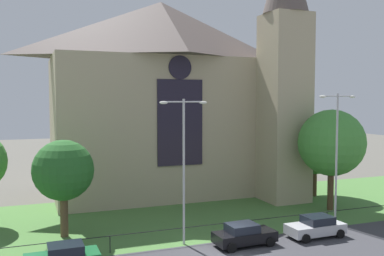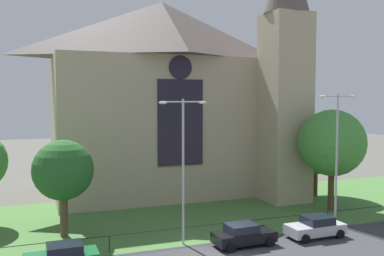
% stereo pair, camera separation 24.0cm
% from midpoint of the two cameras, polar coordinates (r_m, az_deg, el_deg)
% --- Properties ---
extents(ground, '(160.00, 160.00, 0.00)m').
position_cam_midpoint_polar(ground, '(38.01, -1.98, -11.23)').
color(ground, '#56544C').
extents(grass_verge, '(120.00, 20.00, 0.01)m').
position_cam_midpoint_polar(grass_verge, '(36.19, -0.94, -12.00)').
color(grass_verge, '#477538').
rests_on(grass_verge, ground).
extents(church_building, '(23.20, 16.20, 26.00)m').
position_cam_midpoint_polar(church_building, '(45.41, -3.08, 4.31)').
color(church_building, tan).
rests_on(church_building, ground).
extents(iron_railing, '(33.91, 0.07, 1.13)m').
position_cam_midpoint_polar(iron_railing, '(31.50, 4.71, -12.57)').
color(iron_railing, black).
rests_on(iron_railing, ground).
extents(tree_left_near, '(4.35, 4.35, 6.99)m').
position_cam_midpoint_polar(tree_left_near, '(32.25, -16.85, -5.41)').
color(tree_left_near, brown).
rests_on(tree_left_near, ground).
extents(tree_right_far, '(5.85, 5.85, 8.12)m').
position_cam_midpoint_polar(tree_right_far, '(45.63, 15.72, -2.24)').
color(tree_right_far, '#4C3823').
rests_on(tree_right_far, ground).
extents(tree_right_near, '(5.89, 5.89, 8.98)m').
position_cam_midpoint_polar(tree_right_near, '(40.14, 17.79, -1.88)').
color(tree_right_near, '#4C3823').
rests_on(tree_right_near, ground).
extents(streetlamp_near, '(3.37, 0.26, 9.89)m').
position_cam_midpoint_polar(streetlamp_near, '(29.05, -1.33, -3.55)').
color(streetlamp_near, '#B2B2B7').
rests_on(streetlamp_near, ground).
extents(streetlamp_far, '(3.37, 0.26, 10.32)m').
position_cam_midpoint_polar(streetlamp_far, '(35.26, 18.40, -2.07)').
color(streetlamp_far, '#B2B2B7').
rests_on(streetlamp_far, ground).
extents(parked_car_black, '(4.27, 2.16, 1.51)m').
position_cam_midpoint_polar(parked_car_black, '(30.12, 6.65, -13.82)').
color(parked_car_black, black).
rests_on(parked_car_black, ground).
extents(parked_car_silver, '(4.22, 2.07, 1.51)m').
position_cam_midpoint_polar(parked_car_silver, '(32.89, 15.83, -12.42)').
color(parked_car_silver, '#B7B7BC').
rests_on(parked_car_silver, ground).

